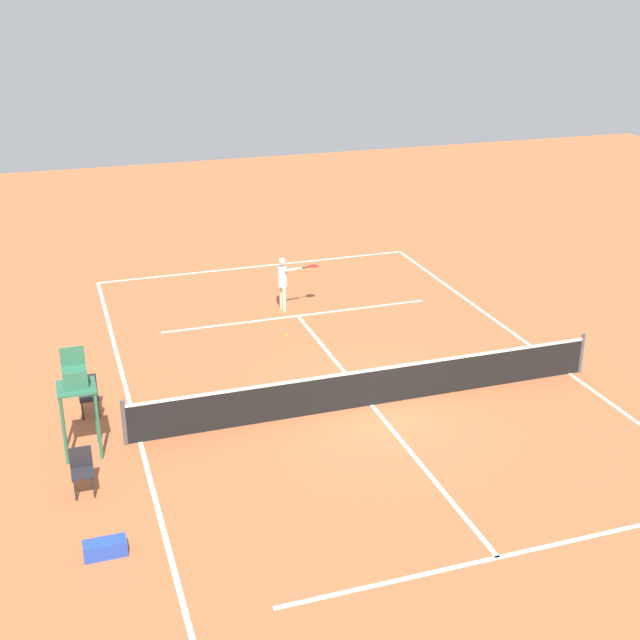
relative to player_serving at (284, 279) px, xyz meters
name	(u,v)px	position (x,y,z in m)	size (l,w,h in m)	color
ground_plane	(372,405)	(-0.24, 6.66, -1.01)	(60.00, 60.00, 0.00)	#B76038
court_lines	(372,405)	(-0.24, 6.66, -1.00)	(11.10, 22.11, 0.01)	white
tennis_net	(372,386)	(-0.24, 6.66, -0.51)	(11.70, 0.10, 1.07)	#4C4C51
player_serving	(284,279)	(0.00, 0.00, 0.00)	(1.31, 0.45, 1.69)	beige
tennis_ball	(286,335)	(0.53, 2.01, -0.97)	(0.07, 0.07, 0.07)	#CCE033
umpire_chair	(76,386)	(6.47, 6.71, 0.60)	(0.80, 0.80, 2.41)	#2D6B4C
courtside_chair_near	(82,469)	(6.56, 8.28, -0.47)	(0.44, 0.46, 0.95)	#262626
courtside_chair_mid	(88,394)	(6.20, 4.98, -0.47)	(0.44, 0.46, 0.95)	#262626
equipment_bag	(105,548)	(6.34, 10.45, -0.86)	(0.76, 0.32, 0.30)	#2647B7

